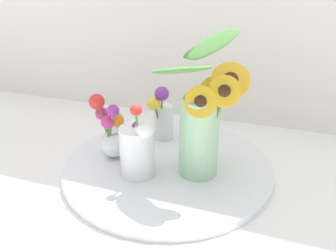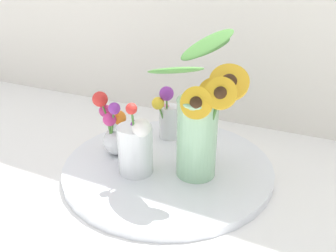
{
  "view_description": "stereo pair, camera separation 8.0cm",
  "coord_description": "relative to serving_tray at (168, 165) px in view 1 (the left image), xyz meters",
  "views": [
    {
      "loc": [
        0.23,
        -0.66,
        0.45
      ],
      "look_at": [
        -0.02,
        0.03,
        0.12
      ],
      "focal_mm": 35.0,
      "sensor_mm": 36.0,
      "label": 1
    },
    {
      "loc": [
        0.3,
        -0.63,
        0.45
      ],
      "look_at": [
        -0.02,
        0.03,
        0.12
      ],
      "focal_mm": 35.0,
      "sensor_mm": 36.0,
      "label": 2
    }
  ],
  "objects": [
    {
      "name": "ground_plane",
      "position": [
        0.02,
        -0.03,
        -0.01
      ],
      "size": [
        6.0,
        6.0,
        0.0
      ],
      "primitive_type": "plane",
      "color": "white"
    },
    {
      "name": "serving_tray",
      "position": [
        0.0,
        0.0,
        0.0
      ],
      "size": [
        0.53,
        0.53,
        0.02
      ],
      "color": "silver",
      "rests_on": "ground_plane"
    },
    {
      "name": "mason_jar_sunflowers",
      "position": [
        0.09,
        -0.02,
        0.14
      ],
      "size": [
        0.21,
        0.23,
        0.36
      ],
      "color": "#99CC9E",
      "rests_on": "serving_tray"
    },
    {
      "name": "vase_small_center",
      "position": [
        -0.05,
        -0.08,
        0.08
      ],
      "size": [
        0.09,
        0.1,
        0.19
      ],
      "color": "white",
      "rests_on": "serving_tray"
    },
    {
      "name": "vase_bulb_right",
      "position": [
        -0.15,
        -0.02,
        0.08
      ],
      "size": [
        0.09,
        0.08,
        0.17
      ],
      "color": "white",
      "rests_on": "serving_tray"
    },
    {
      "name": "vase_small_back",
      "position": [
        -0.06,
        0.12,
        0.08
      ],
      "size": [
        0.06,
        0.09,
        0.16
      ],
      "color": "white",
      "rests_on": "serving_tray"
    }
  ]
}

